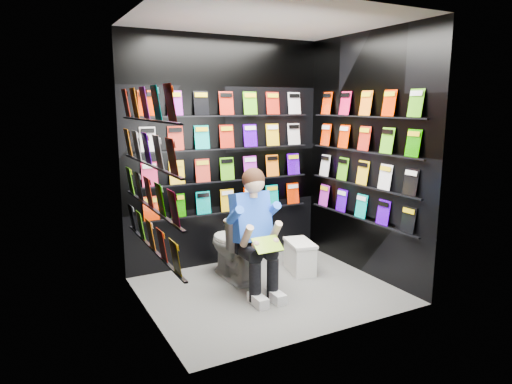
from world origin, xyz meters
TOP-DOWN VIEW (x-y plane):
  - floor at (0.00, 0.00)m, footprint 2.40×2.40m
  - ceiling at (0.00, 0.00)m, footprint 2.40×2.40m
  - wall_back at (0.00, 1.00)m, footprint 2.40×0.04m
  - wall_front at (0.00, -1.00)m, footprint 2.40×0.04m
  - wall_left at (-1.20, 0.00)m, footprint 0.04×2.00m
  - wall_right at (1.20, 0.00)m, footprint 0.04×2.00m
  - comics_back at (0.00, 0.97)m, footprint 2.10×0.06m
  - comics_left at (-1.17, 0.00)m, footprint 0.06×1.70m
  - comics_right at (1.17, 0.00)m, footprint 0.06×1.70m
  - toilet at (-0.16, 0.47)m, footprint 0.42×0.75m
  - longbox at (0.57, 0.30)m, footprint 0.32×0.47m
  - longbox_lid at (0.57, 0.30)m, footprint 0.35×0.49m
  - reader at (-0.16, 0.09)m, footprint 0.50×0.73m
  - held_comic at (-0.16, -0.26)m, footprint 0.27×0.16m

SIDE VIEW (x-z plane):
  - floor at x=0.00m, z-range 0.00..0.00m
  - longbox at x=0.57m, z-range 0.00..0.32m
  - longbox_lid at x=0.57m, z-range 0.32..0.35m
  - toilet at x=-0.16m, z-range 0.00..0.73m
  - held_comic at x=-0.16m, z-range 0.52..0.64m
  - reader at x=-0.16m, z-range 0.09..1.42m
  - wall_back at x=0.00m, z-range 0.00..2.60m
  - wall_front at x=0.00m, z-range 0.00..2.60m
  - wall_left at x=-1.20m, z-range 0.00..2.60m
  - wall_right at x=1.20m, z-range 0.00..2.60m
  - comics_back at x=0.00m, z-range 0.62..1.99m
  - comics_left at x=-1.17m, z-range 0.62..1.99m
  - comics_right at x=1.17m, z-range 0.62..1.99m
  - ceiling at x=0.00m, z-range 2.60..2.60m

